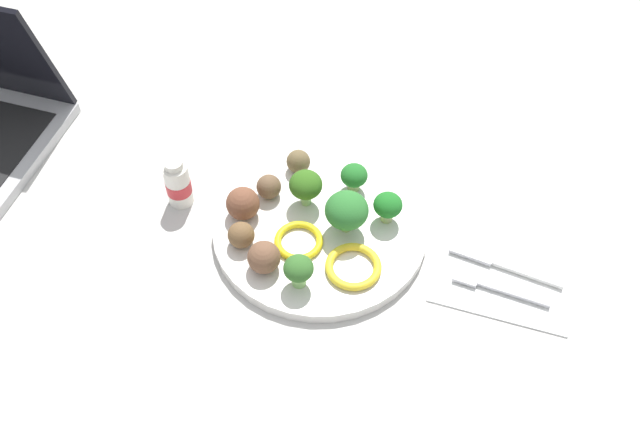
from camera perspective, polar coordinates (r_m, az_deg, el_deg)
ground_plane at (r=0.95m, az=0.00°, el=-1.35°), size 4.00×4.00×0.00m
plate at (r=0.95m, az=0.00°, el=-1.06°), size 0.28×0.28×0.02m
broccoli_floret_far_rim at (r=0.86m, az=-1.38°, el=-4.50°), size 0.04×0.04×0.05m
broccoli_floret_front_left at (r=0.93m, az=5.34°, el=0.61°), size 0.04×0.04×0.04m
broccoli_floret_back_right at (r=0.94m, az=-1.13°, el=2.21°), size 0.04×0.04×0.05m
broccoli_floret_back_left at (r=0.96m, az=2.69°, el=2.95°), size 0.04×0.04×0.04m
broccoli_floret_center at (r=0.91m, az=2.06°, el=0.08°), size 0.06×0.06×0.06m
meatball_far_rim at (r=0.94m, az=-6.08°, el=0.79°), size 0.04×0.04×0.04m
meatball_mid_left at (r=0.89m, az=-4.42°, el=-3.45°), size 0.04×0.04×0.04m
meatball_center at (r=0.91m, az=-6.21°, el=-1.69°), size 0.03×0.03×0.03m
meatball_front_left at (r=0.96m, az=-4.04°, el=2.11°), size 0.03×0.03×0.03m
meatball_back_left at (r=0.99m, az=-1.71°, el=4.11°), size 0.03×0.03×0.03m
pepper_ring_back_left at (r=0.90m, az=2.64°, el=-4.17°), size 0.08×0.08×0.01m
pepper_ring_back_right at (r=0.92m, az=-1.68°, el=-2.17°), size 0.09×0.09×0.01m
napkin at (r=0.94m, az=14.19°, el=-4.96°), size 0.17×0.13×0.01m
fork at (r=0.92m, az=13.63°, el=-5.54°), size 0.12×0.03×0.01m
knife at (r=0.94m, az=14.00°, el=-3.78°), size 0.15×0.04×0.01m
yogurt_bottle at (r=0.98m, az=-10.98°, el=2.51°), size 0.03×0.03×0.08m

